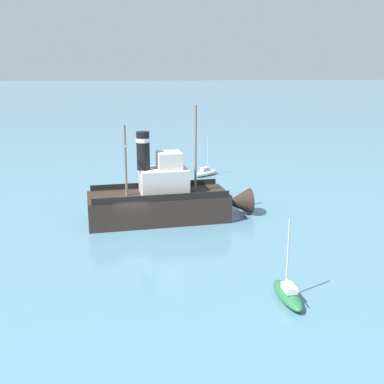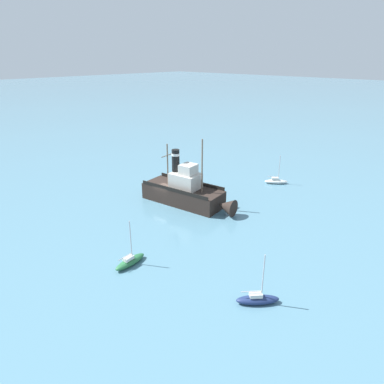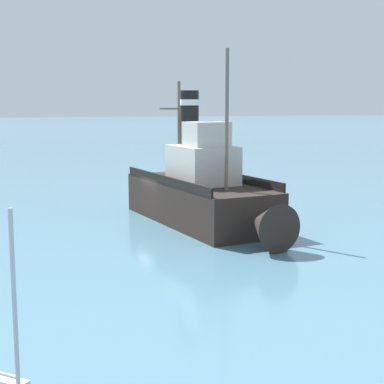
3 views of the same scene
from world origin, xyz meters
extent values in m
plane|color=teal|center=(0.00, 0.00, 0.00)|extent=(600.00, 600.00, 0.00)
cube|color=#2D231E|center=(-1.90, 2.11, 1.20)|extent=(6.09, 12.51, 2.40)
cone|color=#2D231E|center=(-2.94, 9.23, 1.20)|extent=(2.68, 2.72, 2.35)
cube|color=beige|center=(-1.97, 2.60, 3.50)|extent=(3.55, 4.39, 2.20)
cube|color=beige|center=(-2.04, 3.09, 5.30)|extent=(2.47, 2.30, 1.40)
cylinder|color=black|center=(-1.72, 0.92, 6.20)|extent=(1.10, 1.10, 3.20)
cylinder|color=silver|center=(-1.72, 0.92, 7.10)|extent=(1.16, 1.16, 0.35)
cylinder|color=#75604C|center=(-2.37, 5.37, 6.15)|extent=(0.20, 0.20, 7.50)
cylinder|color=#75604C|center=(-1.50, -0.57, 5.40)|extent=(0.20, 0.20, 6.00)
cylinder|color=#75604C|center=(-1.50, -0.57, 6.72)|extent=(2.59, 0.50, 0.12)
cube|color=black|center=(-4.03, 1.79, 2.65)|extent=(1.77, 11.30, 0.50)
cube|color=black|center=(0.24, 2.42, 2.65)|extent=(1.77, 11.30, 0.50)
ellipsoid|color=white|center=(-18.29, 7.98, 0.35)|extent=(3.27, 3.63, 0.70)
cube|color=silver|center=(-18.16, 7.83, 0.88)|extent=(1.20, 1.26, 0.36)
cylinder|color=#B7B7BC|center=(-18.48, 8.21, 2.80)|extent=(0.10, 0.10, 4.20)
cylinder|color=#B7B7BC|center=(-17.91, 7.52, 1.25)|extent=(1.21, 1.44, 0.08)
ellipsoid|color=#286B3D|center=(13.27, 9.44, 0.35)|extent=(3.89, 1.45, 0.70)
cube|color=silver|center=(13.47, 9.46, 0.88)|extent=(1.15, 0.74, 0.36)
cylinder|color=#B7B7BC|center=(12.97, 9.41, 2.80)|extent=(0.10, 0.10, 4.20)
cylinder|color=#B7B7BC|center=(13.87, 9.50, 1.25)|extent=(1.80, 0.25, 0.08)
ellipsoid|color=navy|center=(9.27, 22.31, 0.35)|extent=(3.52, 3.40, 0.70)
cube|color=silver|center=(9.41, 22.17, 0.88)|extent=(1.24, 1.22, 0.36)
cylinder|color=#B7B7BC|center=(9.05, 22.51, 2.80)|extent=(0.10, 0.10, 4.20)
cylinder|color=#B7B7BC|center=(9.70, 21.89, 1.25)|extent=(1.37, 1.29, 0.08)
camera|label=1|loc=(38.09, 1.98, 13.52)|focal=45.00mm
camera|label=2|loc=(30.77, 34.66, 20.20)|focal=32.00mm
camera|label=3|loc=(9.17, 34.78, 6.97)|focal=55.00mm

